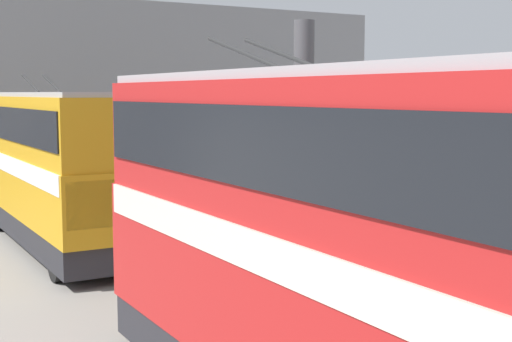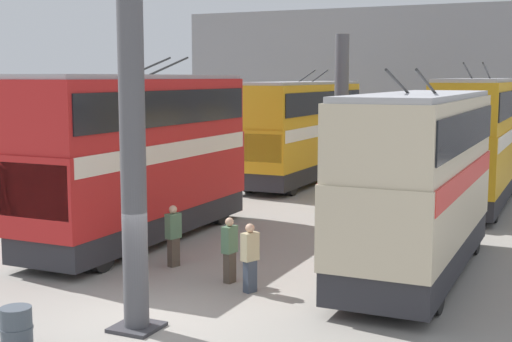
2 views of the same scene
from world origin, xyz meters
name	(u,v)px [view 2 (image 2 of 2)]	position (x,y,z in m)	size (l,w,h in m)	color
ground_plane	(148,323)	(0.00, 0.00, 0.00)	(240.00, 240.00, 0.00)	gray
depot_back_wall	(442,83)	(33.71, 0.00, 4.89)	(0.50, 36.00, 9.79)	gray
support_column_near	(133,174)	(-0.43, 0.00, 3.30)	(0.95, 0.95, 6.85)	#4C4C51
support_column_far	(341,129)	(13.25, 0.00, 3.30)	(0.95, 0.95, 6.85)	#4C4C51
bus_left_near	(419,173)	(6.13, -4.46, 2.76)	(9.02, 2.54, 5.47)	black
bus_left_far	(479,134)	(17.64, -4.46, 2.95)	(9.77, 2.54, 5.82)	black
bus_right_near	(141,148)	(6.48, 4.46, 3.03)	(9.99, 2.54, 5.96)	black
bus_right_mid	(303,125)	(20.96, 4.46, 2.86)	(11.25, 2.54, 5.65)	black
person_by_right_row	(173,234)	(4.21, 1.91, 0.92)	(0.47, 0.35, 1.73)	#473D33
person_aisle_foreground	(230,248)	(3.44, -0.24, 0.90)	(0.45, 0.31, 1.71)	#473D33
person_aisle_midway	(250,256)	(2.92, -1.06, 0.91)	(0.48, 0.39, 1.72)	#384251
person_by_left_row	(340,225)	(7.73, -1.81, 0.83)	(0.41, 0.48, 1.58)	#473D33
oil_drum	(16,328)	(-2.32, 1.50, 0.42)	(0.64, 0.64, 0.83)	#424C56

